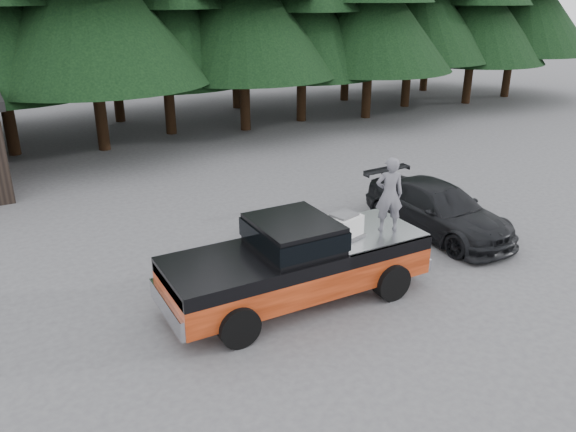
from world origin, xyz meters
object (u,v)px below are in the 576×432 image
air_compressor (344,227)px  parked_car (438,209)px  pickup_truck (297,273)px

air_compressor → parked_car: size_ratio=0.15×
pickup_truck → parked_car: parked_car is taller
air_compressor → parked_car: bearing=3.6°
air_compressor → parked_car: (4.24, 1.48, -0.88)m
parked_car → air_compressor: bearing=-163.3°
parked_car → pickup_truck: bearing=-168.2°
air_compressor → pickup_truck: bearing=158.9°
pickup_truck → air_compressor: 1.44m
pickup_truck → parked_car: (5.35, 1.37, 0.03)m
pickup_truck → parked_car: size_ratio=1.26×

